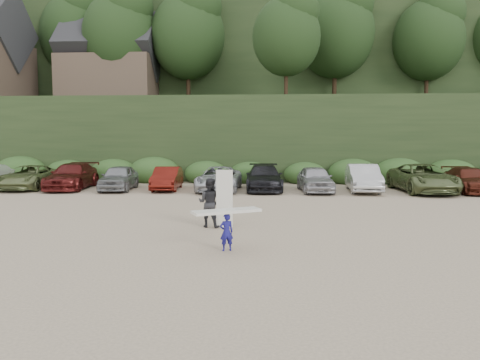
{
  "coord_description": "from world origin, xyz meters",
  "views": [
    {
      "loc": [
        2.24,
        -17.18,
        3.25
      ],
      "look_at": [
        0.85,
        3.0,
        1.3
      ],
      "focal_mm": 35.0,
      "sensor_mm": 36.0,
      "label": 1
    }
  ],
  "objects": [
    {
      "name": "child_surfer",
      "position": [
        0.98,
        -4.31,
        0.8
      ],
      "size": [
        1.98,
        1.4,
        1.17
      ],
      "color": "navy",
      "rests_on": "ground"
    },
    {
      "name": "ground",
      "position": [
        0.0,
        0.0,
        0.0
      ],
      "size": [
        120.0,
        120.0,
        0.0
      ],
      "primitive_type": "plane",
      "color": "tan",
      "rests_on": "ground"
    },
    {
      "name": "hillside_backdrop",
      "position": [
        -0.26,
        35.93,
        11.22
      ],
      "size": [
        90.0,
        41.5,
        28.0
      ],
      "color": "black",
      "rests_on": "ground"
    },
    {
      "name": "parked_cars",
      "position": [
        0.71,
        10.0,
        0.74
      ],
      "size": [
        39.62,
        5.91,
        1.6
      ],
      "color": "silver",
      "rests_on": "ground"
    },
    {
      "name": "adult_surfer",
      "position": [
        0.1,
        -0.97,
        0.89
      ],
      "size": [
        1.33,
        0.84,
        2.05
      ],
      "color": "black",
      "rests_on": "ground"
    }
  ]
}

